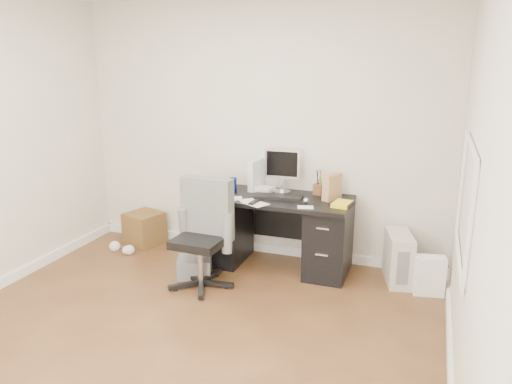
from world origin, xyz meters
TOP-DOWN VIEW (x-y plane):
  - ground at (0.00, 0.00)m, footprint 4.00×4.00m
  - room_shell at (0.03, 0.03)m, footprint 4.02×4.02m
  - desk at (0.30, 1.65)m, footprint 1.50×0.70m
  - loose_papers at (0.10, 1.60)m, footprint 1.10×0.60m
  - lcd_monitor at (0.31, 1.83)m, footprint 0.38×0.22m
  - keyboard at (0.33, 1.62)m, footprint 0.50×0.22m
  - computer_mouse at (0.64, 1.53)m, footprint 0.06×0.06m
  - travel_mug at (-0.17, 1.66)m, footprint 0.08×0.08m
  - white_binder at (0.02, 1.86)m, footprint 0.18×0.30m
  - magazine_file at (0.84, 1.75)m, footprint 0.19×0.25m
  - pen_cup at (0.68, 1.88)m, footprint 0.13×0.13m
  - yellow_book at (0.99, 1.56)m, footprint 0.20×0.24m
  - paper_remote at (0.18, 1.36)m, footprint 0.30×0.28m
  - office_chair at (-0.23, 0.96)m, footprint 0.61×0.61m
  - pc_tower at (1.52, 1.71)m, footprint 0.33×0.53m
  - shopping_bag at (1.81, 1.51)m, footprint 0.30×0.24m
  - wicker_basket at (-1.34, 1.77)m, footprint 0.46×0.46m
  - desk_printer at (-0.38, 1.15)m, footprint 0.40×0.37m

SIDE VIEW (x-z plane):
  - ground at x=0.00m, z-range 0.00..0.00m
  - desk_printer at x=-0.38m, z-range 0.00..0.19m
  - shopping_bag at x=1.81m, z-range 0.00..0.37m
  - wicker_basket at x=-1.34m, z-range 0.00..0.37m
  - pc_tower at x=1.52m, z-range 0.00..0.49m
  - desk at x=0.30m, z-range 0.02..0.77m
  - office_chair at x=-0.23m, z-range 0.00..1.02m
  - loose_papers at x=0.10m, z-range 0.75..0.75m
  - paper_remote at x=0.18m, z-range 0.75..0.77m
  - keyboard at x=0.33m, z-range 0.75..0.78m
  - yellow_book at x=0.99m, z-range 0.75..0.79m
  - computer_mouse at x=0.64m, z-range 0.75..0.80m
  - travel_mug at x=-0.17m, z-range 0.75..0.91m
  - magazine_file at x=0.84m, z-range 0.75..1.01m
  - pen_cup at x=0.68m, z-range 0.75..1.01m
  - white_binder at x=0.02m, z-range 0.75..1.07m
  - lcd_monitor at x=0.31m, z-range 0.75..1.21m
  - room_shell at x=0.03m, z-range 0.30..3.01m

